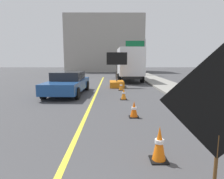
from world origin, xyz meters
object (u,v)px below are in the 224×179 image
at_px(traffic_cone_near_sign, 159,144).
at_px(traffic_cone_mid_lane, 134,109).
at_px(traffic_cone_far_lane, 124,94).
at_px(arrow_board_trailer, 117,81).
at_px(roadwork_sign, 221,105).
at_px(pickup_car, 68,83).
at_px(traffic_cone_curbside, 121,86).
at_px(highway_guide_sign, 139,51).
at_px(box_truck, 129,64).

distance_m(traffic_cone_near_sign, traffic_cone_mid_lane, 3.12).
bearing_deg(traffic_cone_far_lane, arrow_board_trailer, 92.53).
bearing_deg(roadwork_sign, arrow_board_trailer, 94.73).
height_order(arrow_board_trailer, traffic_cone_mid_lane, arrow_board_trailer).
bearing_deg(traffic_cone_near_sign, roadwork_sign, -67.67).
bearing_deg(pickup_car, traffic_cone_curbside, 23.47).
xyz_separation_m(arrow_board_trailer, traffic_cone_far_lane, (0.22, -5.02, -0.17)).
bearing_deg(arrow_board_trailer, traffic_cone_curbside, -82.23).
bearing_deg(highway_guide_sign, traffic_cone_curbside, -103.05).
xyz_separation_m(box_truck, highway_guide_sign, (2.14, 7.50, 1.65)).
distance_m(traffic_cone_mid_lane, traffic_cone_curbside, 6.46).
xyz_separation_m(arrow_board_trailer, pickup_car, (-3.13, -3.27, 0.22)).
bearing_deg(pickup_car, arrow_board_trailer, 46.25).
bearing_deg(highway_guide_sign, roadwork_sign, -95.66).
xyz_separation_m(roadwork_sign, box_truck, (0.32, 17.32, 0.30)).
height_order(pickup_car, traffic_cone_far_lane, pickup_car).
xyz_separation_m(pickup_car, traffic_cone_near_sign, (3.67, -8.10, -0.33)).
distance_m(box_truck, traffic_cone_curbside, 6.79).
xyz_separation_m(roadwork_sign, highway_guide_sign, (2.46, 24.82, 1.95)).
bearing_deg(roadwork_sign, traffic_cone_mid_lane, 98.54).
relative_size(arrow_board_trailer, traffic_cone_curbside, 4.07).
bearing_deg(pickup_car, roadwork_sign, -65.89).
height_order(arrow_board_trailer, box_truck, box_truck).
relative_size(highway_guide_sign, traffic_cone_curbside, 7.54).
height_order(box_truck, traffic_cone_curbside, box_truck).
distance_m(highway_guide_sign, traffic_cone_curbside, 14.74).
height_order(box_truck, traffic_cone_far_lane, box_truck).
bearing_deg(traffic_cone_near_sign, pickup_car, 114.37).
bearing_deg(box_truck, traffic_cone_curbside, -99.68).
bearing_deg(traffic_cone_near_sign, arrow_board_trailer, 92.73).
height_order(roadwork_sign, pickup_car, roadwork_sign).
height_order(roadwork_sign, box_truck, box_truck).
distance_m(roadwork_sign, traffic_cone_mid_lane, 4.53).
distance_m(arrow_board_trailer, highway_guide_sign, 13.06).
distance_m(box_truck, traffic_cone_mid_lane, 13.12).
height_order(roadwork_sign, traffic_cone_curbside, roadwork_sign).
relative_size(roadwork_sign, traffic_cone_curbside, 3.52).
bearing_deg(traffic_cone_curbside, traffic_cone_far_lane, -90.43).
distance_m(roadwork_sign, traffic_cone_far_lane, 7.69).
height_order(traffic_cone_far_lane, traffic_cone_curbside, traffic_cone_curbside).
bearing_deg(traffic_cone_far_lane, roadwork_sign, -83.83).
distance_m(arrow_board_trailer, traffic_cone_mid_lane, 8.27).
bearing_deg(traffic_cone_curbside, traffic_cone_near_sign, -88.22).
distance_m(pickup_car, traffic_cone_far_lane, 3.80).
distance_m(arrow_board_trailer, box_truck, 5.10).
bearing_deg(highway_guide_sign, box_truck, -105.92).
bearing_deg(pickup_car, box_truck, 60.72).
bearing_deg(roadwork_sign, pickup_car, 114.11).
height_order(roadwork_sign, traffic_cone_mid_lane, roadwork_sign).
height_order(traffic_cone_mid_lane, traffic_cone_far_lane, traffic_cone_far_lane).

